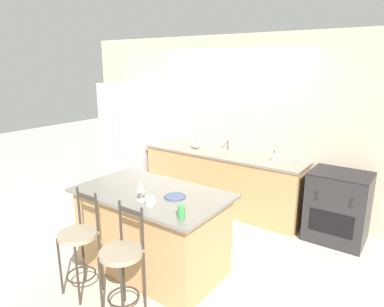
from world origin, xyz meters
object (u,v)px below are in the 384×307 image
(bar_stool_far, at_px, (122,262))
(dinner_plate, at_px, (175,196))
(wine_glass, at_px, (141,187))
(pumpkin_decoration, at_px, (196,144))
(refrigerator, at_px, (133,136))
(oven_range, at_px, (338,207))
(bar_stool_near, at_px, (79,243))
(coffee_mug, at_px, (150,201))
(tumbler_cup, at_px, (181,212))
(soap_bottle, at_px, (274,157))

(bar_stool_far, height_order, dinner_plate, bar_stool_far)
(wine_glass, relative_size, pumpkin_decoration, 1.35)
(refrigerator, xyz_separation_m, wine_glass, (2.17, -2.06, 0.11))
(oven_range, distance_m, bar_stool_far, 2.91)
(bar_stool_near, xyz_separation_m, coffee_mug, (0.55, 0.46, 0.42))
(refrigerator, xyz_separation_m, pumpkin_decoration, (1.36, 0.08, 0.02))
(tumbler_cup, xyz_separation_m, soap_bottle, (-0.05, 2.26, -0.01))
(dinner_plate, xyz_separation_m, soap_bottle, (0.30, 1.90, 0.05))
(dinner_plate, bearing_deg, bar_stool_far, -91.16)
(dinner_plate, xyz_separation_m, tumbler_cup, (0.35, -0.36, 0.05))
(coffee_mug, bearing_deg, bar_stool_far, -83.78)
(bar_stool_far, bearing_deg, soap_bottle, 83.22)
(wine_glass, xyz_separation_m, tumbler_cup, (0.58, -0.09, -0.09))
(pumpkin_decoration, bearing_deg, coffee_mug, -65.88)
(soap_bottle, bearing_deg, tumbler_cup, -88.64)
(coffee_mug, xyz_separation_m, tumbler_cup, (0.42, -0.05, 0.02))
(oven_range, xyz_separation_m, coffee_mug, (-1.29, -2.19, 0.51))
(refrigerator, bearing_deg, oven_range, 1.36)
(oven_range, relative_size, wine_glass, 4.34)
(oven_range, bearing_deg, coffee_mug, -120.51)
(wine_glass, bearing_deg, oven_range, 55.95)
(bar_stool_near, height_order, pumpkin_decoration, pumpkin_decoration)
(bar_stool_near, height_order, tumbler_cup, bar_stool_near)
(pumpkin_decoration, bearing_deg, bar_stool_far, -68.68)
(wine_glass, bearing_deg, refrigerator, 136.56)
(refrigerator, height_order, wine_glass, refrigerator)
(dinner_plate, distance_m, pumpkin_decoration, 2.14)
(coffee_mug, bearing_deg, tumbler_cup, -6.77)
(wine_glass, relative_size, soap_bottle, 1.42)
(bar_stool_far, bearing_deg, wine_glass, 113.27)
(tumbler_cup, relative_size, soap_bottle, 0.85)
(bar_stool_near, bearing_deg, bar_stool_far, 1.08)
(dinner_plate, xyz_separation_m, coffee_mug, (-0.06, -0.31, 0.04))
(dinner_plate, bearing_deg, refrigerator, 143.27)
(tumbler_cup, bearing_deg, wine_glass, 171.03)
(oven_range, relative_size, pumpkin_decoration, 5.85)
(dinner_plate, height_order, wine_glass, wine_glass)
(dinner_plate, bearing_deg, oven_range, 56.87)
(bar_stool_near, relative_size, tumbler_cup, 8.39)
(coffee_mug, bearing_deg, oven_range, 59.49)
(refrigerator, relative_size, coffee_mug, 16.53)
(bar_stool_far, bearing_deg, dinner_plate, 88.84)
(wine_glass, bearing_deg, pumpkin_decoration, 110.87)
(wine_glass, bearing_deg, bar_stool_near, -128.01)
(oven_range, relative_size, bar_stool_near, 0.87)
(bar_stool_near, relative_size, wine_glass, 5.01)
(tumbler_cup, distance_m, pumpkin_decoration, 2.63)
(bar_stool_near, distance_m, tumbler_cup, 1.14)
(wine_glass, bearing_deg, soap_bottle, 76.40)
(oven_range, bearing_deg, dinner_plate, -123.13)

